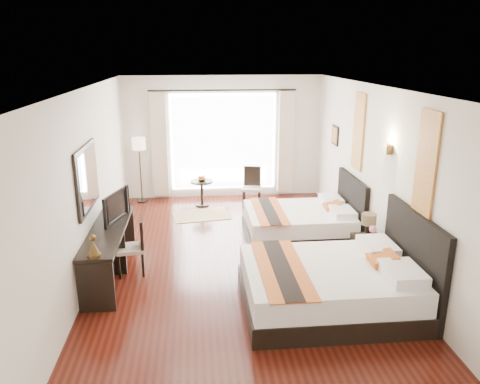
{
  "coord_description": "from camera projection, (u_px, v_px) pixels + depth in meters",
  "views": [
    {
      "loc": [
        -0.65,
        -6.91,
        3.31
      ],
      "look_at": [
        0.07,
        0.44,
        1.08
      ],
      "focal_mm": 35.0,
      "sensor_mm": 36.0,
      "label": 1
    }
  ],
  "objects": [
    {
      "name": "floor",
      "position": [
        238.0,
        264.0,
        7.6
      ],
      "size": [
        4.5,
        7.5,
        0.01
      ],
      "primitive_type": "cube",
      "color": "#350F09",
      "rests_on": "ground"
    },
    {
      "name": "ceiling",
      "position": [
        238.0,
        88.0,
        6.79
      ],
      "size": [
        4.5,
        7.5,
        0.02
      ],
      "primitive_type": "cube",
      "color": "white",
      "rests_on": "wall_headboard"
    },
    {
      "name": "wall_headboard",
      "position": [
        379.0,
        177.0,
        7.4
      ],
      "size": [
        0.01,
        7.5,
        2.8
      ],
      "primitive_type": "cube",
      "color": "silver",
      "rests_on": "floor"
    },
    {
      "name": "wall_desk",
      "position": [
        89.0,
        184.0,
        6.99
      ],
      "size": [
        0.01,
        7.5,
        2.8
      ],
      "primitive_type": "cube",
      "color": "silver",
      "rests_on": "floor"
    },
    {
      "name": "wall_window",
      "position": [
        223.0,
        138.0,
        10.76
      ],
      "size": [
        4.5,
        0.01,
        2.8
      ],
      "primitive_type": "cube",
      "color": "silver",
      "rests_on": "floor"
    },
    {
      "name": "wall_entry",
      "position": [
        283.0,
        307.0,
        3.63
      ],
      "size": [
        4.5,
        0.01,
        2.8
      ],
      "primitive_type": "cube",
      "color": "silver",
      "rests_on": "floor"
    },
    {
      "name": "window_glass",
      "position": [
        223.0,
        142.0,
        10.78
      ],
      "size": [
        2.4,
        0.02,
        2.2
      ],
      "primitive_type": "cube",
      "color": "white",
      "rests_on": "wall_window"
    },
    {
      "name": "sheer_curtain",
      "position": [
        223.0,
        142.0,
        10.72
      ],
      "size": [
        2.3,
        0.02,
        2.1
      ],
      "primitive_type": "cube",
      "color": "white",
      "rests_on": "wall_window"
    },
    {
      "name": "drape_left",
      "position": [
        159.0,
        145.0,
        10.55
      ],
      "size": [
        0.35,
        0.14,
        2.35
      ],
      "primitive_type": "cube",
      "color": "beige",
      "rests_on": "floor"
    },
    {
      "name": "drape_right",
      "position": [
        286.0,
        143.0,
        10.82
      ],
      "size": [
        0.35,
        0.14,
        2.35
      ],
      "primitive_type": "cube",
      "color": "beige",
      "rests_on": "floor"
    },
    {
      "name": "art_panel_near",
      "position": [
        426.0,
        164.0,
        5.85
      ],
      "size": [
        0.03,
        0.5,
        1.35
      ],
      "primitive_type": "cube",
      "color": "#953C15",
      "rests_on": "wall_headboard"
    },
    {
      "name": "art_panel_far",
      "position": [
        359.0,
        132.0,
        8.24
      ],
      "size": [
        0.03,
        0.5,
        1.35
      ],
      "primitive_type": "cube",
      "color": "#953C15",
      "rests_on": "wall_headboard"
    },
    {
      "name": "wall_sconce",
      "position": [
        388.0,
        149.0,
        6.91
      ],
      "size": [
        0.1,
        0.14,
        0.14
      ],
      "primitive_type": "cube",
      "color": "#483619",
      "rests_on": "wall_headboard"
    },
    {
      "name": "mirror_frame",
      "position": [
        87.0,
        178.0,
        6.75
      ],
      "size": [
        0.04,
        1.25,
        0.95
      ],
      "primitive_type": "cube",
      "color": "black",
      "rests_on": "wall_desk"
    },
    {
      "name": "mirror_glass",
      "position": [
        89.0,
        178.0,
        6.76
      ],
      "size": [
        0.01,
        1.12,
        0.82
      ],
      "primitive_type": "cube",
      "color": "white",
      "rests_on": "mirror_frame"
    },
    {
      "name": "bed_near",
      "position": [
        335.0,
        284.0,
        6.22
      ],
      "size": [
        2.3,
        1.79,
        1.3
      ],
      "color": "black",
      "rests_on": "floor"
    },
    {
      "name": "bed_far",
      "position": [
        303.0,
        221.0,
        8.63
      ],
      "size": [
        2.0,
        1.56,
        1.12
      ],
      "color": "black",
      "rests_on": "floor"
    },
    {
      "name": "nightstand",
      "position": [
        368.0,
        253.0,
        7.37
      ],
      "size": [
        0.43,
        0.53,
        0.51
      ],
      "primitive_type": "cube",
      "color": "black",
      "rests_on": "floor"
    },
    {
      "name": "table_lamp",
      "position": [
        369.0,
        221.0,
        7.34
      ],
      "size": [
        0.23,
        0.23,
        0.37
      ],
      "color": "black",
      "rests_on": "nightstand"
    },
    {
      "name": "vase",
      "position": [
        372.0,
        238.0,
        7.15
      ],
      "size": [
        0.17,
        0.17,
        0.15
      ],
      "primitive_type": "imported",
      "rotation": [
        0.0,
        0.0,
        -0.29
      ],
      "color": "black",
      "rests_on": "nightstand"
    },
    {
      "name": "console_desk",
      "position": [
        110.0,
        252.0,
        7.11
      ],
      "size": [
        0.5,
        2.2,
        0.76
      ],
      "primitive_type": "cube",
      "color": "black",
      "rests_on": "floor"
    },
    {
      "name": "television",
      "position": [
        112.0,
        206.0,
        7.29
      ],
      "size": [
        0.35,
        0.82,
        0.47
      ],
      "primitive_type": "imported",
      "rotation": [
        0.0,
        0.0,
        1.26
      ],
      "color": "black",
      "rests_on": "console_desk"
    },
    {
      "name": "bronze_figurine",
      "position": [
        93.0,
        247.0,
        6.01
      ],
      "size": [
        0.21,
        0.21,
        0.27
      ],
      "primitive_type": null,
      "rotation": [
        0.0,
        0.0,
        -0.23
      ],
      "color": "#483619",
      "rests_on": "console_desk"
    },
    {
      "name": "desk_chair",
      "position": [
        132.0,
        257.0,
        7.2
      ],
      "size": [
        0.45,
        0.45,
        0.88
      ],
      "rotation": [
        0.0,
        0.0,
        3.26
      ],
      "color": "beige",
      "rests_on": "floor"
    },
    {
      "name": "floor_lamp",
      "position": [
        139.0,
        148.0,
        10.35
      ],
      "size": [
        0.3,
        0.3,
        1.48
      ],
      "color": "black",
      "rests_on": "floor"
    },
    {
      "name": "side_table",
      "position": [
        202.0,
        193.0,
        10.38
      ],
      "size": [
        0.5,
        0.5,
        0.57
      ],
      "primitive_type": "cylinder",
      "color": "black",
      "rests_on": "floor"
    },
    {
      "name": "fruit_bowl",
      "position": [
        202.0,
        180.0,
        10.28
      ],
      "size": [
        0.24,
        0.24,
        0.05
      ],
      "primitive_type": "imported",
      "rotation": [
        0.0,
        0.0,
        0.14
      ],
      "color": "#452718",
      "rests_on": "side_table"
    },
    {
      "name": "window_chair",
      "position": [
        252.0,
        194.0,
        10.38
      ],
      "size": [
        0.47,
        0.47,
        0.87
      ],
      "rotation": [
        0.0,
        0.0,
        -1.76
      ],
      "color": "beige",
      "rests_on": "floor"
    },
    {
      "name": "jute_rug",
      "position": [
        201.0,
        215.0,
        9.82
      ],
      "size": [
        1.26,
        0.94,
        0.01
      ],
      "primitive_type": "cube",
      "rotation": [
        0.0,
        0.0,
        0.14
      ],
      "color": "tan",
      "rests_on": "floor"
    }
  ]
}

